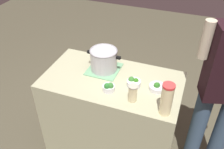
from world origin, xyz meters
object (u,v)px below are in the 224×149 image
at_px(cooking_pot, 104,59).
at_px(person_cook, 222,91).
at_px(mason_jar, 133,93).
at_px(broccoli_bowl_center, 157,87).
at_px(broccoli_bowl_front, 134,83).
at_px(lemonade_pitcher, 167,99).
at_px(broccoli_bowl_back, 109,87).

bearing_deg(cooking_pot, person_cook, 0.12).
xyz_separation_m(mason_jar, broccoli_bowl_center, (0.15, 0.20, -0.05)).
distance_m(mason_jar, person_cook, 0.72).
height_order(broccoli_bowl_front, person_cook, person_cook).
xyz_separation_m(lemonade_pitcher, broccoli_bowl_front, (-0.31, 0.23, -0.10)).
relative_size(broccoli_bowl_center, broccoli_bowl_back, 1.31).
relative_size(mason_jar, broccoli_bowl_center, 1.08).
bearing_deg(broccoli_bowl_center, mason_jar, -126.96).
xyz_separation_m(broccoli_bowl_front, broccoli_bowl_back, (-0.17, -0.13, 0.00)).
height_order(mason_jar, broccoli_bowl_front, mason_jar).
bearing_deg(broccoli_bowl_front, cooking_pot, 157.73).
xyz_separation_m(mason_jar, person_cook, (0.65, 0.31, -0.04)).
distance_m(mason_jar, broccoli_bowl_back, 0.22).
relative_size(lemonade_pitcher, person_cook, 0.15).
distance_m(mason_jar, broccoli_bowl_center, 0.25).
height_order(broccoli_bowl_center, broccoli_bowl_back, broccoli_bowl_back).
xyz_separation_m(cooking_pot, person_cook, (1.01, 0.00, -0.07)).
xyz_separation_m(lemonade_pitcher, broccoli_bowl_center, (-0.11, 0.25, -0.11)).
bearing_deg(broccoli_bowl_center, broccoli_bowl_front, -174.08).
height_order(mason_jar, person_cook, person_cook).
xyz_separation_m(cooking_pot, broccoli_bowl_center, (0.52, -0.11, -0.08)).
bearing_deg(broccoli_bowl_front, person_cook, 10.86).
xyz_separation_m(broccoli_bowl_back, person_cook, (0.86, 0.27, -0.00)).
relative_size(cooking_pot, broccoli_bowl_back, 3.07).
relative_size(broccoli_bowl_front, broccoli_bowl_center, 0.88).
height_order(lemonade_pitcher, broccoli_bowl_front, lemonade_pitcher).
height_order(cooking_pot, lemonade_pitcher, lemonade_pitcher).
bearing_deg(person_cook, cooking_pot, -179.88).
distance_m(lemonade_pitcher, person_cook, 0.54).
bearing_deg(cooking_pot, broccoli_bowl_back, -60.48).
height_order(broccoli_bowl_center, person_cook, person_cook).
relative_size(mason_jar, broccoli_bowl_front, 1.23).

